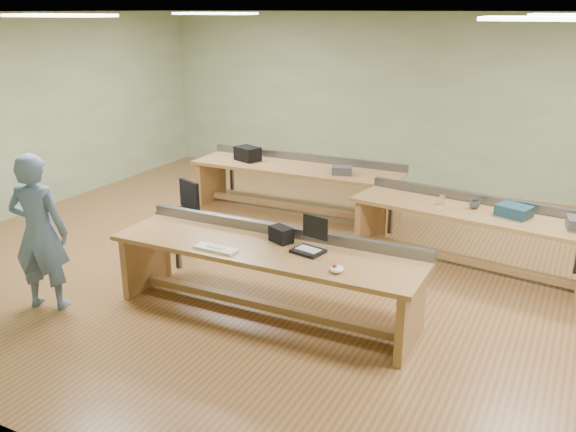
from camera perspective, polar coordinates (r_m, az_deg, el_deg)
The scene contains 21 objects.
floor at distance 7.69m, azimuth 3.49°, elevation -4.49°, with size 10.00×10.00×0.00m, color brown.
ceiling at distance 7.06m, azimuth 3.99°, elevation 18.48°, with size 10.00×10.00×0.00m, color silver.
wall_back at distance 10.96m, azimuth 12.19°, elevation 10.36°, with size 10.00×0.04×3.00m, color #A1B68A.
wall_front at distance 4.03m, azimuth -19.54°, elevation -4.76°, with size 10.00×0.04×3.00m, color #A1B68A.
wall_left at distance 10.24m, azimuth -23.22°, elevation 8.70°, with size 0.04×8.00×3.00m, color #A1B68A.
fluor_panels at distance 7.06m, azimuth 3.99°, elevation 18.24°, with size 6.20×3.50×0.03m.
workbench_front at distance 6.27m, azimuth -2.00°, elevation -4.42°, with size 3.28×0.90×0.86m.
workbench_mid at distance 7.71m, azimuth 16.68°, elevation -0.76°, with size 2.96×1.15×0.86m.
workbench_back at distance 9.43m, azimuth 0.83°, elevation 3.62°, with size 3.29×0.92×0.86m.
person at distance 6.81m, azimuth -22.26°, elevation -1.44°, with size 0.62×0.40×1.69m, color slate.
laptop_base at distance 6.04m, azimuth 1.89°, elevation -3.30°, with size 0.30×0.24×0.03m, color black.
laptop_screen at distance 6.05m, azimuth 2.57°, elevation -1.07°, with size 0.30×0.01×0.23m, color black.
keyboard at distance 6.14m, azimuth -6.81°, elevation -3.06°, with size 0.45×0.15×0.03m, color white.
trackball_mouse at distance 5.61m, azimuth 4.62°, elevation -4.97°, with size 0.12×0.15×0.06m, color white.
camera_bag at distance 6.28m, azimuth -0.65°, elevation -1.74°, with size 0.24×0.15×0.16m, color black.
task_chair at distance 8.24m, azimuth -9.97°, elevation -0.69°, with size 0.62×0.62×0.88m.
parts_bin_teal at distance 7.54m, azimuth 20.40°, elevation 0.46°, with size 0.37×0.28×0.13m, color #153646.
mug at distance 7.68m, azimuth 17.05°, elevation 1.03°, with size 0.13×0.13×0.10m, color #3B3B3D.
drinks_can at distance 7.74m, azimuth 14.22°, elevation 1.48°, with size 0.06×0.06×0.11m, color silver.
storage_box_back at distance 9.72m, azimuth -3.80°, elevation 5.84°, with size 0.38×0.27×0.22m, color black.
tray_back at distance 8.92m, azimuth 5.08°, elevation 4.28°, with size 0.29×0.21×0.12m, color #3B3B3D.
Camera 1 is at (2.77, -6.49, 3.04)m, focal length 38.00 mm.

